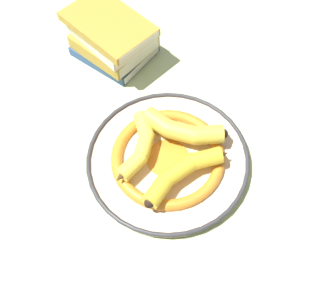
{
  "coord_description": "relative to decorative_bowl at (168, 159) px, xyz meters",
  "views": [
    {
      "loc": [
        0.35,
        0.12,
        0.7
      ],
      "look_at": [
        -0.01,
        -0.03,
        0.04
      ],
      "focal_mm": 42.0,
      "sensor_mm": 36.0,
      "label": 1
    }
  ],
  "objects": [
    {
      "name": "ground_plane",
      "position": [
        0.01,
        0.03,
        -0.01
      ],
      "size": [
        2.8,
        2.8,
        0.0
      ],
      "primitive_type": "plane",
      "color": "#B2C693"
    },
    {
      "name": "decorative_bowl",
      "position": [
        0.0,
        0.0,
        0.0
      ],
      "size": [
        0.33,
        0.33,
        0.03
      ],
      "color": "beige",
      "rests_on": "ground_plane"
    },
    {
      "name": "banana_a",
      "position": [
        0.03,
        0.04,
        0.03
      ],
      "size": [
        0.17,
        0.12,
        0.03
      ],
      "rotation": [
        0.0,
        0.0,
        -0.55
      ],
      "color": "gold",
      "rests_on": "decorative_bowl"
    },
    {
      "name": "banana_b",
      "position": [
        0.01,
        -0.05,
        0.03
      ],
      "size": [
        0.17,
        0.07,
        0.03
      ],
      "rotation": [
        0.0,
        0.0,
        -2.97
      ],
      "color": "yellow",
      "rests_on": "decorative_bowl"
    },
    {
      "name": "banana_c",
      "position": [
        -0.05,
        0.01,
        0.04
      ],
      "size": [
        0.07,
        0.19,
        0.04
      ],
      "rotation": [
        0.0,
        0.0,
        -4.62
      ],
      "color": "gold",
      "rests_on": "decorative_bowl"
    },
    {
      "name": "book_stack",
      "position": [
        -0.23,
        -0.23,
        0.04
      ],
      "size": [
        0.19,
        0.23,
        0.11
      ],
      "rotation": [
        0.0,
        0.0,
        1.29
      ],
      "color": "#2D4C84",
      "rests_on": "ground_plane"
    }
  ]
}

